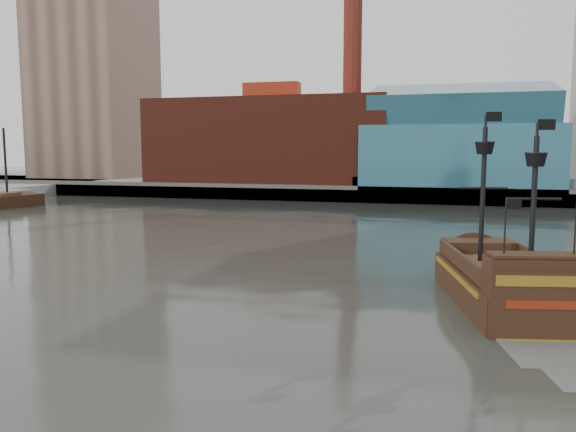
% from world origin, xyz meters
% --- Properties ---
extents(ground, '(400.00, 400.00, 0.00)m').
position_xyz_m(ground, '(0.00, 0.00, 0.00)').
color(ground, '#292C27').
rests_on(ground, ground).
extents(promenade_far, '(220.00, 60.00, 2.00)m').
position_xyz_m(promenade_far, '(0.00, 92.00, 1.00)').
color(promenade_far, slate).
rests_on(promenade_far, ground).
extents(seawall, '(220.00, 1.00, 2.60)m').
position_xyz_m(seawall, '(0.00, 62.50, 1.30)').
color(seawall, '#4C4C49').
rests_on(seawall, ground).
extents(skyline, '(149.00, 45.00, 62.00)m').
position_xyz_m(skyline, '(5.21, 84.56, 24.55)').
color(skyline, '#7F604C').
rests_on(skyline, promenade_far).
extents(pirate_ship, '(7.34, 15.35, 11.05)m').
position_xyz_m(pirate_ship, '(11.00, 6.38, 1.00)').
color(pirate_ship, black).
rests_on(pirate_ship, ground).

